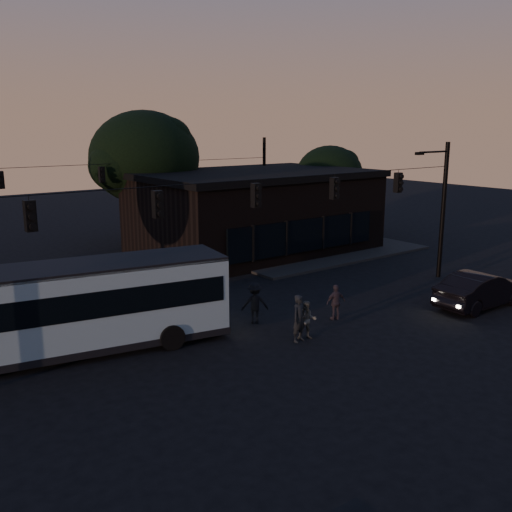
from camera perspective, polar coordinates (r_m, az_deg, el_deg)
ground at (r=21.92m, az=6.45°, el=-9.54°), size 120.00×120.00×0.00m
sidewalk_far_right at (r=39.57m, az=5.03°, el=0.78°), size 14.00×10.00×0.15m
building at (r=38.70m, az=-0.17°, el=4.52°), size 15.40×10.41×5.40m
tree_behind at (r=40.85m, az=-11.08°, el=9.63°), size 7.60×7.60×9.43m
tree_right at (r=45.88m, az=7.35°, el=8.14°), size 5.20×5.20×6.86m
signal_rig_near at (r=23.63m, az=0.00°, el=3.42°), size 26.24×0.30×7.50m
signal_rig_far at (r=37.54m, az=-15.07°, el=6.12°), size 26.24×0.30×7.50m
bus at (r=22.12m, az=-18.48°, el=-4.70°), size 12.32×4.90×3.39m
car at (r=28.76m, az=21.59°, el=-3.15°), size 5.15×1.98×1.68m
pedestrian_a at (r=22.57m, az=4.37°, el=-6.24°), size 0.75×0.55×1.90m
pedestrian_b at (r=22.91m, az=5.14°, el=-6.40°), size 0.96×0.91×1.57m
pedestrian_c at (r=25.29m, az=7.99°, el=-4.59°), size 0.99×0.59×1.59m
pedestrian_d at (r=24.56m, az=-0.12°, el=-4.73°), size 1.34×1.15×1.80m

